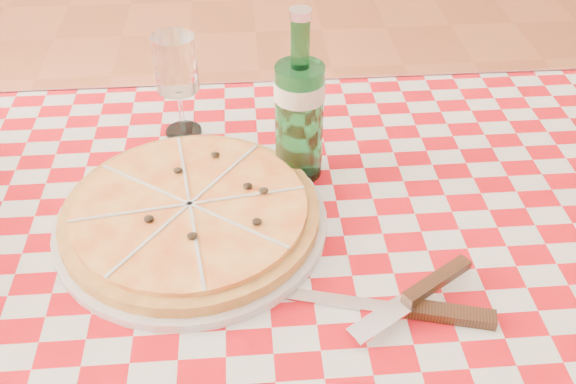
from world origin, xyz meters
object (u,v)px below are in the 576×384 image
dining_table (306,308)px  wine_glass (178,87)px  water_bottle (299,98)px  pizza_plate (191,212)px

dining_table → wine_glass: size_ratio=7.20×
water_bottle → pizza_plate: bearing=-145.0°
dining_table → wine_glass: 0.39m
wine_glass → dining_table: bearing=-60.3°
wine_glass → water_bottle: bearing=-33.9°
pizza_plate → wine_glass: (-0.02, 0.23, 0.06)m
pizza_plate → water_bottle: (0.15, 0.11, 0.10)m
pizza_plate → water_bottle: size_ratio=1.43×
dining_table → pizza_plate: size_ratio=3.31×
dining_table → wine_glass: bearing=119.7°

